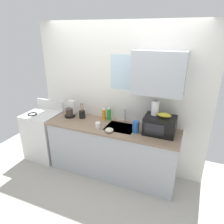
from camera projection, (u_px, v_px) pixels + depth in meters
name	position (u px, v px, depth m)	size (l,w,h in m)	color
kitchen_wall_assembly	(125.00, 96.00, 3.39)	(2.94, 0.42, 2.50)	white
counter_unit	(112.00, 150.00, 3.48)	(2.17, 0.63, 0.90)	#B2B7BC
sink_faucet	(125.00, 116.00, 3.43)	(0.03, 0.03, 0.23)	#B2B5BA
stove_range	(44.00, 134.00, 3.99)	(0.60, 0.60, 1.08)	white
microwave	(160.00, 125.00, 3.05)	(0.46, 0.35, 0.27)	black
banana_bunch	(164.00, 115.00, 2.97)	(0.20, 0.11, 0.07)	gold
paper_towel_roll	(155.00, 108.00, 3.03)	(0.11, 0.11, 0.22)	white
coffee_maker	(71.00, 111.00, 3.67)	(0.19, 0.21, 0.28)	black
dish_soap_bottle_green	(109.00, 114.00, 3.50)	(0.07, 0.07, 0.24)	green
dish_soap_bottle_orange	(104.00, 114.00, 3.52)	(0.06, 0.06, 0.22)	orange
cereal_canister	(136.00, 127.00, 3.10)	(0.10, 0.10, 0.18)	#2659A5
mug_white	(98.00, 125.00, 3.25)	(0.08, 0.08, 0.10)	white
utensil_crock	(82.00, 114.00, 3.62)	(0.11, 0.11, 0.29)	black
small_bowl	(109.00, 130.00, 3.12)	(0.13, 0.13, 0.07)	beige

